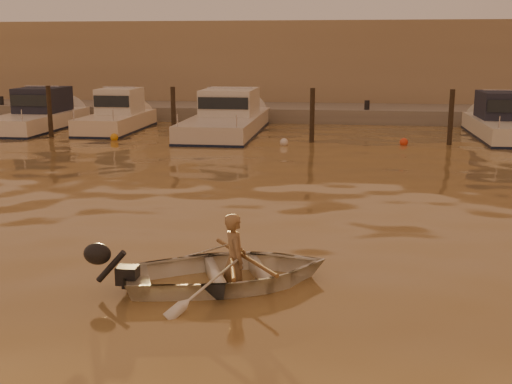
# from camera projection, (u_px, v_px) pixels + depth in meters

# --- Properties ---
(ground_plane) EXTENTS (160.00, 160.00, 0.00)m
(ground_plane) POSITION_uv_depth(u_px,v_px,m) (279.00, 261.00, 10.66)
(ground_plane) COLOR olive
(ground_plane) RESTS_ON ground
(dinghy) EXTENTS (3.69, 3.20, 0.64)m
(dinghy) POSITION_uv_depth(u_px,v_px,m) (228.00, 272.00, 9.59)
(dinghy) COLOR white
(dinghy) RESTS_ON ground_plane
(person) EXTENTS (0.50, 0.59, 1.39)m
(person) POSITION_uv_depth(u_px,v_px,m) (235.00, 259.00, 9.57)
(person) COLOR #926F49
(person) RESTS_ON dinghy
(outboard_motor) EXTENTS (0.98, 0.70, 0.70)m
(outboard_motor) POSITION_uv_depth(u_px,v_px,m) (126.00, 275.00, 9.22)
(outboard_motor) COLOR black
(outboard_motor) RESTS_ON dinghy
(oar_port) EXTENTS (1.21, 1.78, 0.13)m
(oar_port) POSITION_uv_depth(u_px,v_px,m) (245.00, 256.00, 9.60)
(oar_port) COLOR brown
(oar_port) RESTS_ON dinghy
(oar_starboard) EXTENTS (0.48, 2.07, 0.13)m
(oar_starboard) POSITION_uv_depth(u_px,v_px,m) (232.00, 257.00, 9.55)
(oar_starboard) COLOR brown
(oar_starboard) RESTS_ON dinghy
(moored_boat_0) EXTENTS (2.21, 7.06, 1.75)m
(moored_boat_0) POSITION_uv_depth(u_px,v_px,m) (37.00, 115.00, 27.60)
(moored_boat_0) COLOR white
(moored_boat_0) RESTS_ON ground_plane
(moored_boat_1) EXTENTS (1.98, 5.99, 1.75)m
(moored_boat_1) POSITION_uv_depth(u_px,v_px,m) (116.00, 116.00, 27.12)
(moored_boat_1) COLOR silver
(moored_boat_1) RESTS_ON ground_plane
(moored_boat_2) EXTENTS (2.67, 8.82, 1.75)m
(moored_boat_2) POSITION_uv_depth(u_px,v_px,m) (227.00, 118.00, 26.49)
(moored_boat_2) COLOR silver
(moored_boat_2) RESTS_ON ground_plane
(moored_boat_4) EXTENTS (2.24, 6.91, 1.75)m
(moored_boat_4) POSITION_uv_depth(u_px,v_px,m) (505.00, 122.00, 25.01)
(moored_boat_4) COLOR silver
(moored_boat_4) RESTS_ON ground_plane
(piling_0) EXTENTS (0.18, 0.18, 2.20)m
(piling_0) POSITION_uv_depth(u_px,v_px,m) (50.00, 114.00, 25.19)
(piling_0) COLOR #2D2319
(piling_0) RESTS_ON ground_plane
(piling_1) EXTENTS (0.18, 0.18, 2.20)m
(piling_1) POSITION_uv_depth(u_px,v_px,m) (173.00, 116.00, 24.52)
(piling_1) COLOR #2D2319
(piling_1) RESTS_ON ground_plane
(piling_2) EXTENTS (0.18, 0.18, 2.20)m
(piling_2) POSITION_uv_depth(u_px,v_px,m) (312.00, 118.00, 23.81)
(piling_2) COLOR #2D2319
(piling_2) RESTS_ON ground_plane
(piling_3) EXTENTS (0.18, 0.18, 2.20)m
(piling_3) POSITION_uv_depth(u_px,v_px,m) (451.00, 120.00, 23.14)
(piling_3) COLOR #2D2319
(piling_3) RESTS_ON ground_plane
(fender_b) EXTENTS (0.30, 0.30, 0.30)m
(fender_b) POSITION_uv_depth(u_px,v_px,m) (114.00, 137.00, 24.50)
(fender_b) COLOR orange
(fender_b) RESTS_ON ground_plane
(fender_c) EXTENTS (0.30, 0.30, 0.30)m
(fender_c) POSITION_uv_depth(u_px,v_px,m) (284.00, 142.00, 23.23)
(fender_c) COLOR silver
(fender_c) RESTS_ON ground_plane
(fender_d) EXTENTS (0.30, 0.30, 0.30)m
(fender_d) POSITION_uv_depth(u_px,v_px,m) (404.00, 142.00, 23.29)
(fender_d) COLOR red
(fender_d) RESTS_ON ground_plane
(quay) EXTENTS (52.00, 4.00, 1.00)m
(quay) POSITION_uv_depth(u_px,v_px,m) (324.00, 116.00, 31.39)
(quay) COLOR gray
(quay) RESTS_ON ground_plane
(waterfront_building) EXTENTS (46.00, 7.00, 4.80)m
(waterfront_building) POSITION_uv_depth(u_px,v_px,m) (328.00, 66.00, 36.20)
(waterfront_building) COLOR #9E8466
(waterfront_building) RESTS_ON quay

